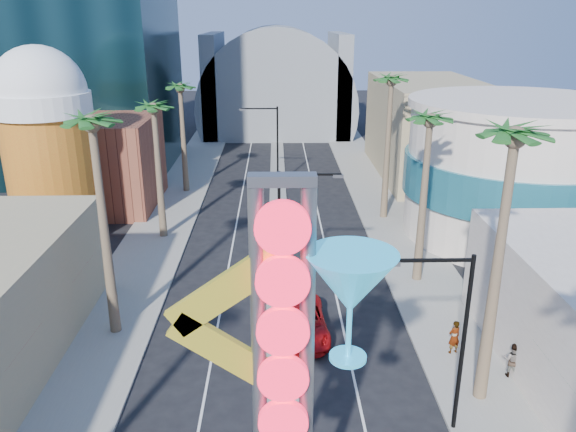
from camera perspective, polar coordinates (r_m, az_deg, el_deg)
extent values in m
cube|color=gray|center=(49.70, -12.01, 0.12)|extent=(5.00, 100.00, 0.15)
cube|color=gray|center=(49.76, 10.01, 0.28)|extent=(5.00, 100.00, 0.15)
cube|color=gray|center=(51.65, -1.01, 1.32)|extent=(1.60, 84.00, 0.15)
cube|color=brown|center=(52.97, -18.69, 5.16)|extent=(10.00, 10.00, 8.00)
cube|color=tan|center=(62.22, 13.99, 8.62)|extent=(10.00, 20.00, 10.00)
cylinder|color=#C7521A|center=(45.77, -22.85, 3.75)|extent=(6.40, 6.40, 10.00)
cylinder|color=white|center=(44.73, -23.77, 10.40)|extent=(7.00, 7.00, 1.60)
sphere|color=white|center=(44.63, -23.91, 11.41)|extent=(6.60, 6.60, 6.60)
cylinder|color=beige|center=(46.27, 21.96, 4.03)|extent=(16.00, 16.00, 10.00)
cylinder|color=teal|center=(46.27, 21.96, 4.03)|extent=(16.60, 16.60, 3.00)
cylinder|color=beige|center=(45.25, 22.82, 10.49)|extent=(16.60, 16.60, 0.60)
cylinder|color=slate|center=(83.92, -1.15, 11.27)|extent=(22.00, 16.00, 22.00)
cube|color=slate|center=(83.99, -7.48, 13.18)|extent=(2.00, 16.00, 14.00)
cube|color=slate|center=(84.03, 5.15, 13.27)|extent=(2.00, 16.00, 14.00)
cylinder|color=slate|center=(17.17, -2.95, -15.60)|extent=(0.44, 0.44, 12.00)
cylinder|color=slate|center=(17.18, 1.90, -15.55)|extent=(0.44, 0.44, 12.00)
cube|color=slate|center=(14.56, -0.59, 3.70)|extent=(1.80, 0.50, 0.30)
cylinder|color=#FF1639|center=(14.61, -0.56, -1.20)|extent=(1.50, 0.25, 1.50)
cylinder|color=#FF1639|center=(15.24, -0.54, -6.65)|extent=(1.50, 0.25, 1.50)
cylinder|color=#FF1639|center=(15.99, -0.52, -11.63)|extent=(1.50, 0.25, 1.50)
cylinder|color=#FF1639|center=(16.85, -0.50, -16.14)|extent=(1.50, 0.25, 1.50)
cylinder|color=#FF1639|center=(17.80, -0.49, -20.18)|extent=(1.50, 0.25, 1.50)
cube|color=yellow|center=(15.82, -6.41, -7.56)|extent=(3.47, 0.25, 2.80)
cube|color=yellow|center=(16.83, -6.14, -13.63)|extent=(3.47, 0.25, 2.80)
cone|color=#26AEDC|center=(15.80, 6.40, -6.79)|extent=(2.60, 2.60, 1.80)
cylinder|color=#26AEDC|center=(16.57, 6.19, -11.75)|extent=(0.16, 0.16, 1.60)
cylinder|color=#26AEDC|center=(17.00, 6.09, -14.05)|extent=(1.10, 1.10, 0.12)
cylinder|color=black|center=(33.39, -0.89, -2.07)|extent=(0.18, 0.18, 8.00)
cube|color=black|center=(32.23, 2.28, 4.23)|extent=(3.60, 0.12, 0.12)
cube|color=slate|center=(32.40, 5.11, 4.07)|extent=(0.60, 0.25, 0.18)
cylinder|color=black|center=(56.38, -1.07, 7.05)|extent=(0.18, 0.18, 8.00)
cube|color=black|center=(55.69, -2.98, 10.84)|extent=(3.60, 0.12, 0.12)
cube|color=slate|center=(55.78, -4.65, 10.72)|extent=(0.60, 0.25, 0.18)
cylinder|color=black|center=(23.86, 17.34, -12.63)|extent=(0.18, 0.18, 8.00)
cube|color=black|center=(21.64, 14.28, -4.38)|extent=(3.24, 0.12, 0.12)
cube|color=slate|center=(21.34, 10.51, -4.73)|extent=(0.60, 0.25, 0.18)
cylinder|color=brown|center=(30.35, -18.11, -1.85)|extent=(0.40, 0.40, 11.50)
sphere|color=#18491B|center=(28.83, -19.33, 8.83)|extent=(2.40, 2.40, 2.40)
cylinder|color=brown|center=(43.47, -12.97, 4.02)|extent=(0.40, 0.40, 10.00)
sphere|color=#18491B|center=(42.43, -13.50, 10.53)|extent=(2.40, 2.40, 2.40)
cylinder|color=brown|center=(54.93, -10.57, 7.44)|extent=(0.40, 0.40, 10.00)
sphere|color=#18491B|center=(54.11, -10.91, 12.62)|extent=(2.40, 2.40, 2.40)
cylinder|color=brown|center=(25.17, 20.33, -6.03)|extent=(0.40, 0.40, 12.00)
sphere|color=#18491B|center=(23.33, 22.08, 7.39)|extent=(2.40, 2.40, 2.40)
cylinder|color=brown|center=(36.02, 13.55, 1.13)|extent=(0.40, 0.40, 10.50)
sphere|color=#18491B|center=(34.75, 14.24, 9.36)|extent=(2.40, 2.40, 2.40)
cylinder|color=brown|center=(47.14, 10.05, 6.39)|extent=(0.40, 0.40, 11.50)
sphere|color=#18491B|center=(46.18, 10.48, 13.34)|extent=(2.40, 2.40, 2.40)
imported|color=#B70E11|center=(30.90, 1.46, -10.66)|extent=(2.87, 5.73, 1.56)
imported|color=gray|center=(30.22, 16.52, -11.70)|extent=(0.77, 0.63, 1.83)
imported|color=gray|center=(29.39, 21.85, -13.42)|extent=(1.09, 1.03, 1.77)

